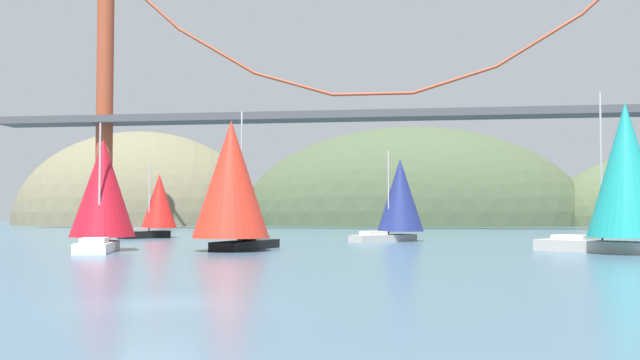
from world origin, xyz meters
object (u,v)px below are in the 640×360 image
Objects in this scene: sailboat_scarlet_sail at (232,182)px; sailboat_navy_sail at (399,198)px; sailboat_teal_sail at (624,174)px; sailboat_red_spinnaker at (158,203)px; sailboat_crimson_sail at (103,192)px.

sailboat_scarlet_sail is 1.19× the size of sailboat_navy_sail.
sailboat_red_spinnaker is at bearing 150.05° from sailboat_teal_sail.
sailboat_crimson_sail reaches higher than sailboat_navy_sail.
sailboat_teal_sail is 1.29× the size of sailboat_navy_sail.
sailboat_red_spinnaker is (-42.51, 24.49, -1.68)m from sailboat_teal_sail.
sailboat_crimson_sail is at bearing -78.15° from sailboat_red_spinnaker.
sailboat_teal_sail is 49.09m from sailboat_red_spinnaker.
sailboat_crimson_sail is at bearing -173.95° from sailboat_scarlet_sail.
sailboat_navy_sail is 0.95× the size of sailboat_crimson_sail.
sailboat_crimson_sail is (-37.10, -1.31, -1.11)m from sailboat_teal_sail.
sailboat_red_spinnaker is 0.87× the size of sailboat_crimson_sail.
sailboat_red_spinnaker is 26.91m from sailboat_navy_sail.
sailboat_crimson_sail is (-9.54, -1.01, -0.72)m from sailboat_scarlet_sail.
sailboat_teal_sail is 1.40× the size of sailboat_red_spinnaker.
sailboat_scarlet_sail is at bearing -179.37° from sailboat_teal_sail.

